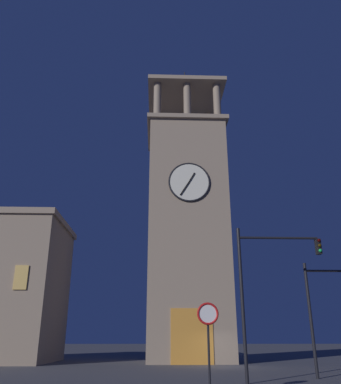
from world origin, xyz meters
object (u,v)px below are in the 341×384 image
object	(u,v)px
clocktower	(187,230)
traffic_signal_near	(329,299)
traffic_signal_far	(266,277)
no_horn_sign	(208,322)

from	to	relation	value
clocktower	traffic_signal_near	world-z (taller)	clocktower
clocktower	traffic_signal_far	size ratio (longest dim) A/B	4.06
clocktower	no_horn_sign	distance (m)	21.72
clocktower	no_horn_sign	bearing A→B (deg)	87.53
traffic_signal_near	no_horn_sign	distance (m)	9.54
traffic_signal_near	traffic_signal_far	distance (m)	4.48
no_horn_sign	clocktower	bearing A→B (deg)	-92.47
clocktower	traffic_signal_far	xyz separation A→B (m)	(-2.46, 15.92, -6.43)
clocktower	traffic_signal_near	xyz separation A→B (m)	(-6.30, 13.76, -7.27)
traffic_signal_near	clocktower	bearing A→B (deg)	-65.40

